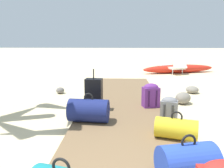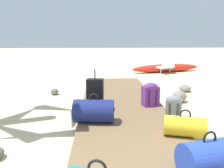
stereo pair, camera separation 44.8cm
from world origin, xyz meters
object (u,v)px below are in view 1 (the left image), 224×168
at_px(backpack_grey, 169,110).
at_px(duffel_bag_navy, 89,110).
at_px(duffel_bag_yellow, 176,129).
at_px(backpack_purple, 151,95).
at_px(kayak, 179,69).
at_px(duffel_bag_blue, 187,162).
at_px(lounge_chair, 172,66).
at_px(suitcase_black, 94,94).

xyz_separation_m(backpack_grey, duffel_bag_navy, (-1.36, 0.09, -0.05)).
distance_m(duffel_bag_yellow, backpack_purple, 1.61).
relative_size(backpack_grey, kayak, 0.15).
xyz_separation_m(duffel_bag_blue, backpack_purple, (-0.04, 2.61, 0.07)).
distance_m(backpack_purple, lounge_chair, 5.55).
distance_m(backpack_purple, suitcase_black, 1.19).
bearing_deg(lounge_chair, duffel_bag_navy, -113.69).
relative_size(duffel_bag_blue, kayak, 0.20).
height_order(duffel_bag_navy, duffel_bag_yellow, duffel_bag_navy).
bearing_deg(suitcase_black, backpack_grey, -30.33).
distance_m(duffel_bag_navy, kayak, 7.05).
bearing_deg(kayak, duffel_bag_blue, -102.88).
height_order(duffel_bag_yellow, backpack_purple, backpack_purple).
bearing_deg(lounge_chair, kayak, 15.86).
bearing_deg(kayak, suitcase_black, -118.30).
distance_m(duffel_bag_navy, lounge_chair, 6.84).
relative_size(backpack_grey, duffel_bag_yellow, 0.73).
distance_m(backpack_grey, backpack_purple, 1.04).
relative_size(backpack_grey, lounge_chair, 0.29).
bearing_deg(duffel_bag_yellow, duffel_bag_navy, 153.92).
xyz_separation_m(backpack_grey, kayak, (1.71, 6.44, -0.15)).
xyz_separation_m(backpack_grey, backpack_purple, (-0.17, 1.03, 0.01)).
height_order(backpack_grey, duffel_bag_yellow, backpack_grey).
height_order(duffel_bag_navy, suitcase_black, suitcase_black).
distance_m(backpack_grey, lounge_chair, 6.51).
height_order(duffel_bag_yellow, suitcase_black, suitcase_black).
relative_size(duffel_bag_blue, suitcase_black, 0.78).
bearing_deg(duffel_bag_yellow, duffel_bag_blue, -96.81).
bearing_deg(duffel_bag_yellow, suitcase_black, 134.54).
distance_m(duffel_bag_yellow, suitcase_black, 1.91).
xyz_separation_m(duffel_bag_navy, suitcase_black, (0.02, 0.69, 0.12)).
relative_size(backpack_grey, suitcase_black, 0.57).
xyz_separation_m(duffel_bag_blue, suitcase_black, (-1.21, 2.37, 0.12)).
bearing_deg(duffel_bag_navy, backpack_grey, -3.81).
bearing_deg(lounge_chair, suitcase_black, -116.14).
bearing_deg(duffel_bag_yellow, backpack_grey, 89.15).
relative_size(duffel_bag_blue, backpack_purple, 1.30).
height_order(backpack_grey, suitcase_black, suitcase_black).
xyz_separation_m(backpack_purple, kayak, (1.88, 5.42, -0.16)).
height_order(duffel_bag_navy, kayak, duffel_bag_navy).
bearing_deg(backpack_purple, duffel_bag_yellow, -84.11).
bearing_deg(suitcase_black, backpack_purple, 11.74).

